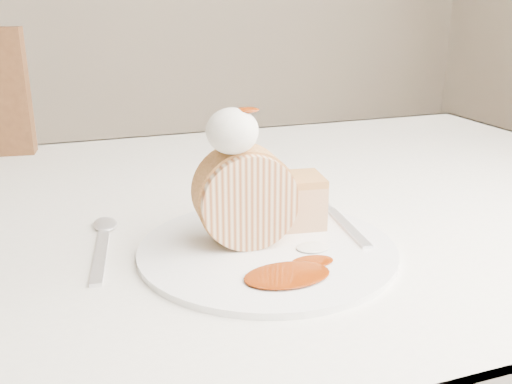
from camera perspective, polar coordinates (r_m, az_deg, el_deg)
name	(u,v)px	position (r m, az deg, el deg)	size (l,w,h in m)	color
table	(241,257)	(0.85, -1.53, -6.51)	(1.40, 0.90, 0.75)	white
plate	(267,249)	(0.65, 1.14, -5.74)	(0.29, 0.29, 0.01)	white
roulade_slice	(245,197)	(0.64, -1.08, -0.50)	(0.11, 0.11, 0.06)	beige
cake_chunk	(295,204)	(0.70, 3.95, -1.18)	(0.06, 0.06, 0.05)	tan
whipped_cream	(232,131)	(0.60, -2.39, 6.10)	(0.06, 0.06, 0.05)	silver
caramel_drizzle	(246,104)	(0.60, -0.97, 8.78)	(0.03, 0.02, 0.01)	#6D2204
caramel_pool	(287,275)	(0.58, 3.13, -8.27)	(0.09, 0.06, 0.00)	#6D2204
fork	(348,227)	(0.70, 9.16, -3.47)	(0.02, 0.17, 0.00)	silver
spoon	(100,256)	(0.66, -15.29, -6.21)	(0.03, 0.17, 0.00)	silver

